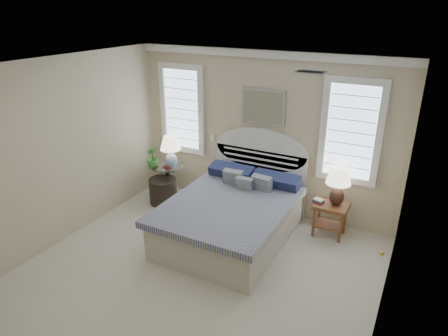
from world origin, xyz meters
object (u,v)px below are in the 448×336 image
side_table_left (168,179)px  lamp_left (171,148)px  lamp_right (338,182)px  bed (234,213)px  nightstand_right (330,213)px  floor_pot (163,191)px

side_table_left → lamp_left: (0.11, -0.01, 0.61)m
side_table_left → lamp_right: lamp_right is taller
bed → lamp_left: bed is taller
bed → nightstand_right: bed is taller
nightstand_right → bed: bearing=-152.0°
nightstand_right → lamp_right: (0.06, 0.03, 0.51)m
lamp_right → bed: bearing=-152.0°
lamp_left → lamp_right: bearing=2.8°
floor_pot → lamp_right: 3.07m
lamp_right → side_table_left: bearing=-177.5°
floor_pot → lamp_right: size_ratio=0.82×
bed → side_table_left: (-1.65, 0.59, 0.00)m
bed → lamp_right: bed is taller
floor_pot → lamp_left: 0.79m
lamp_left → bed: bearing=-20.7°
floor_pot → lamp_right: lamp_right is taller
side_table_left → floor_pot: 0.26m
floor_pot → lamp_left: lamp_left is taller
bed → lamp_right: 1.62m
side_table_left → bed: bearing=-19.7°
lamp_left → nightstand_right: bearing=2.2°
bed → floor_pot: bed is taller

